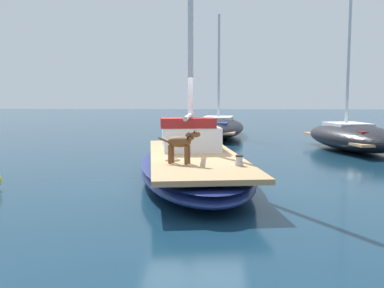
% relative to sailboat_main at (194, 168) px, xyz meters
% --- Properties ---
extents(ground_plane, '(120.00, 120.00, 0.00)m').
position_rel_sailboat_main_xyz_m(ground_plane, '(0.00, 0.00, -0.34)').
color(ground_plane, '#143347').
extents(sailboat_main, '(3.51, 7.52, 0.66)m').
position_rel_sailboat_main_xyz_m(sailboat_main, '(0.00, 0.00, 0.00)').
color(sailboat_main, navy).
rests_on(sailboat_main, ground).
extents(mast_main, '(0.14, 2.27, 6.30)m').
position_rel_sailboat_main_xyz_m(mast_main, '(-0.13, 0.72, 3.14)').
color(mast_main, silver).
rests_on(mast_main, sailboat_main).
extents(cabin_house, '(1.70, 2.40, 0.84)m').
position_rel_sailboat_main_xyz_m(cabin_house, '(-0.17, 1.10, 0.67)').
color(cabin_house, silver).
rests_on(cabin_house, sailboat_main).
extents(dog_brown, '(0.91, 0.42, 0.70)m').
position_rel_sailboat_main_xyz_m(dog_brown, '(-0.20, -1.51, 0.75)').
color(dog_brown, brown).
rests_on(dog_brown, sailboat_main).
extents(deck_winch, '(0.16, 0.16, 0.21)m').
position_rel_sailboat_main_xyz_m(deck_winch, '(0.97, -1.70, 0.42)').
color(deck_winch, '#B7B7BC').
rests_on(deck_winch, sailboat_main).
extents(coiled_rope, '(0.32, 0.32, 0.04)m').
position_rel_sailboat_main_xyz_m(coiled_rope, '(-0.42, -1.06, 0.35)').
color(coiled_rope, beige).
rests_on(coiled_rope, sailboat_main).
extents(moored_boat_far_astern, '(3.31, 7.53, 6.10)m').
position_rel_sailboat_main_xyz_m(moored_boat_far_astern, '(0.65, 11.42, 0.17)').
color(moored_boat_far_astern, black).
rests_on(moored_boat_far_astern, ground).
extents(moored_boat_starboard_side, '(3.30, 6.14, 5.92)m').
position_rel_sailboat_main_xyz_m(moored_boat_starboard_side, '(5.72, 6.44, 0.20)').
color(moored_boat_starboard_side, black).
rests_on(moored_boat_starboard_side, ground).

